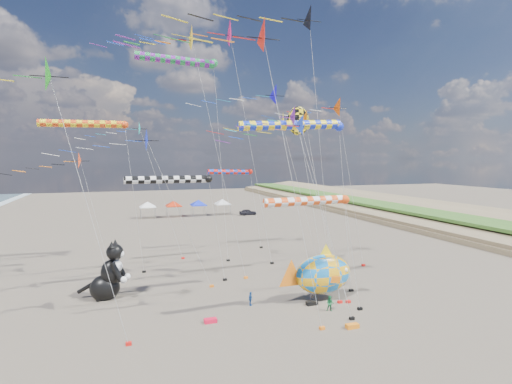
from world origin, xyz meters
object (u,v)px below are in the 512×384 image
object	(u,v)px
person_adult	(312,289)
fish_inflatable	(323,274)
cat_inflatable	(108,269)
parked_car	(248,212)
child_green	(330,304)
child_blue	(250,299)

from	to	relation	value
person_adult	fish_inflatable	bearing A→B (deg)	-54.22
cat_inflatable	parked_car	bearing A→B (deg)	78.03
fish_inflatable	person_adult	size ratio (longest dim) A/B	3.56
cat_inflatable	child_green	distance (m)	18.31
parked_car	child_green	bearing A→B (deg)	169.35
parked_car	person_adult	bearing A→B (deg)	168.60
cat_inflatable	person_adult	xyz separation A→B (m)	(15.93, -5.85, -1.56)
child_blue	parked_car	size ratio (longest dim) A/B	0.31
fish_inflatable	child_blue	bearing A→B (deg)	171.93
person_adult	child_green	bearing A→B (deg)	-107.97
person_adult	parked_car	bearing A→B (deg)	57.20
person_adult	parked_car	size ratio (longest dim) A/B	0.51
person_adult	cat_inflatable	bearing A→B (deg)	138.83
child_blue	parked_car	distance (m)	51.04
fish_inflatable	parked_car	size ratio (longest dim) A/B	1.82
fish_inflatable	parked_car	world-z (taller)	fish_inflatable
fish_inflatable	child_green	distance (m)	2.84
fish_inflatable	child_green	bearing A→B (deg)	-103.67
fish_inflatable	child_green	world-z (taller)	fish_inflatable
parked_car	child_blue	bearing A→B (deg)	162.73
fish_inflatable	person_adult	xyz separation A→B (m)	(-0.69, 0.45, -1.32)
cat_inflatable	fish_inflatable	bearing A→B (deg)	-1.52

